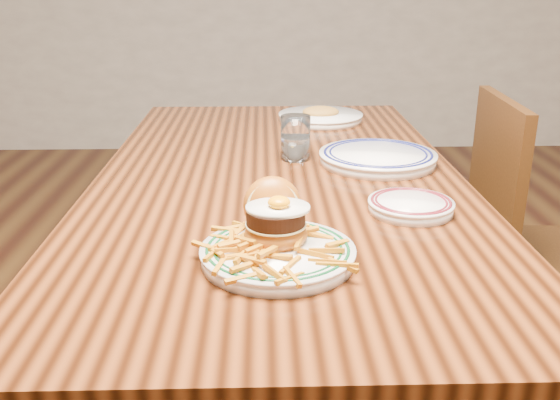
{
  "coord_description": "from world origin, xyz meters",
  "views": [
    {
      "loc": [
        -0.04,
        -1.39,
        1.19
      ],
      "look_at": [
        -0.01,
        -0.44,
        0.84
      ],
      "focal_mm": 40.0,
      "sensor_mm": 36.0,
      "label": 1
    }
  ],
  "objects_px": {
    "chair_right": "(530,242)",
    "side_plate": "(411,205)",
    "table": "(280,209)",
    "main_plate": "(277,240)"
  },
  "relations": [
    {
      "from": "table",
      "to": "chair_right",
      "type": "relative_size",
      "value": 1.81
    },
    {
      "from": "table",
      "to": "main_plate",
      "type": "relative_size",
      "value": 6.07
    },
    {
      "from": "chair_right",
      "to": "main_plate",
      "type": "bearing_deg",
      "value": 46.07
    },
    {
      "from": "table",
      "to": "chair_right",
      "type": "height_order",
      "value": "chair_right"
    },
    {
      "from": "table",
      "to": "chair_right",
      "type": "bearing_deg",
      "value": 16.52
    },
    {
      "from": "chair_right",
      "to": "side_plate",
      "type": "height_order",
      "value": "chair_right"
    },
    {
      "from": "chair_right",
      "to": "side_plate",
      "type": "xyz_separation_m",
      "value": [
        -0.47,
        -0.47,
        0.29
      ]
    },
    {
      "from": "table",
      "to": "side_plate",
      "type": "height_order",
      "value": "side_plate"
    },
    {
      "from": "main_plate",
      "to": "chair_right",
      "type": "bearing_deg",
      "value": 37.89
    },
    {
      "from": "table",
      "to": "side_plate",
      "type": "distance_m",
      "value": 0.37
    }
  ]
}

